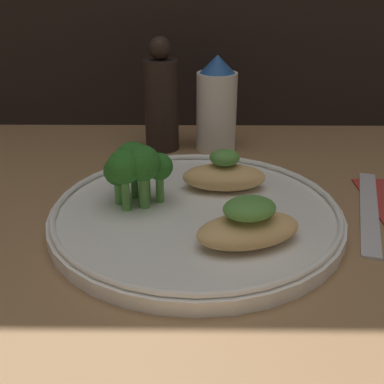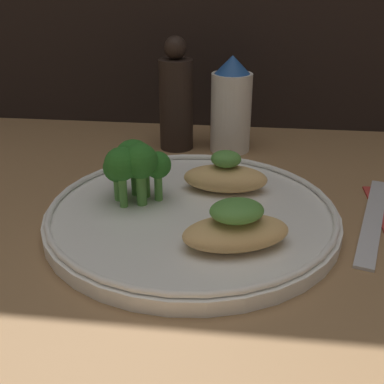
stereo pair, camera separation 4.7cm
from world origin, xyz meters
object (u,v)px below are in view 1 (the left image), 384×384
(plate, at_px, (192,214))
(pepper_grinder, at_px, (158,101))
(sauce_bottle, at_px, (213,105))
(broccoli_bunch, at_px, (132,166))

(plate, bearing_deg, pepper_grinder, 102.53)
(plate, bearing_deg, sauce_bottle, 82.84)
(sauce_bottle, bearing_deg, broccoli_bunch, -113.71)
(plate, xyz_separation_m, pepper_grinder, (-0.05, 0.22, 0.06))
(broccoli_bunch, distance_m, pepper_grinder, 0.20)
(sauce_bottle, relative_size, pepper_grinder, 0.85)
(sauce_bottle, bearing_deg, pepper_grinder, 180.00)
(pepper_grinder, bearing_deg, plate, -77.47)
(broccoli_bunch, relative_size, sauce_bottle, 0.53)
(plate, height_order, sauce_bottle, sauce_bottle)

